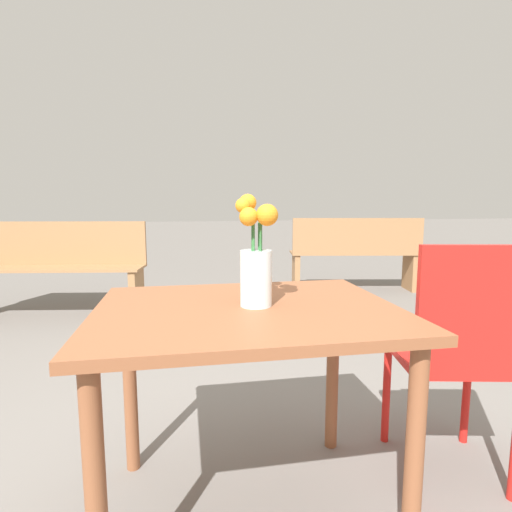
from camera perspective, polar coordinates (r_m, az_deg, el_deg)
ground_plane at (r=1.59m, az=-1.16°, el=-32.68°), size 40.00×40.00×0.00m
table_front at (r=1.28m, az=-1.24°, el=-11.72°), size 0.94×0.73×0.71m
flower_vase at (r=1.23m, az=0.07°, el=-0.96°), size 0.13×0.15×0.35m
cafe_chair at (r=1.62m, az=27.11°, el=-11.45°), size 0.47×0.47×0.90m
bench_near at (r=4.71m, az=13.99°, el=0.50°), size 1.50×0.62×0.85m
bench_middle at (r=4.06m, az=-26.50°, el=-1.15°), size 1.60×0.60×0.85m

